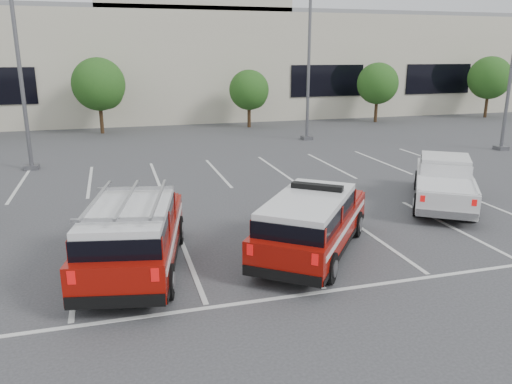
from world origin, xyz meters
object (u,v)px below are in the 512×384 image
tree_far_right (490,79)px  fire_chief_suv (312,227)px  ladder_suv (134,240)px  tree_mid_right (250,91)px  white_pickup (444,186)px  light_pole_mid (309,51)px  light_pole_left (18,51)px  tree_right (378,85)px  convention_building (163,57)px  tree_mid_left (100,86)px

tree_far_right → fire_chief_suv: size_ratio=0.94×
tree_far_right → ladder_suv: size_ratio=0.91×
tree_mid_right → ladder_suv: bearing=-112.0°
tree_far_right → white_pickup: 27.18m
light_pole_mid → fire_chief_suv: light_pole_mid is taller
tree_far_right → fire_chief_suv: bearing=-137.2°
light_pole_mid → ladder_suv: (-11.04, -16.54, -4.39)m
light_pole_left → light_pole_mid: same height
tree_right → convention_building: bearing=146.6°
light_pole_left → white_pickup: light_pole_left is taller
tree_mid_right → ladder_suv: size_ratio=0.75×
tree_mid_left → ladder_suv: (0.87, -22.59, -2.25)m
convention_building → tree_mid_left: size_ratio=12.38×
tree_mid_left → tree_right: size_ratio=1.10×
light_pole_left → ladder_suv: 13.86m
tree_mid_left → tree_right: 20.00m
ladder_suv → tree_far_right: bearing=49.2°
tree_mid_right → light_pole_left: size_ratio=0.39×
tree_right → tree_far_right: tree_far_right is taller
light_pole_left → tree_mid_right: bearing=37.5°
tree_mid_left → fire_chief_suv: (5.40, -22.75, -2.31)m
tree_far_right → light_pole_mid: light_pole_mid is taller
tree_mid_right → white_pickup: 19.97m
convention_building → ladder_suv: bearing=-97.4°
light_pole_mid → white_pickup: 14.51m
tree_mid_right → white_pickup: (1.55, -19.82, -1.86)m
convention_building → ladder_suv: 32.91m
tree_mid_left → light_pole_left: bearing=-107.1°
tree_mid_right → tree_right: tree_right is taller
fire_chief_suv → tree_far_right: bearing=80.3°
light_pole_mid → fire_chief_suv: bearing=-111.3°
tree_far_right → fire_chief_suv: 33.59m
light_pole_left → light_pole_mid: bearing=14.9°
tree_mid_left → ladder_suv: bearing=-87.8°
tree_far_right → ladder_suv: 36.93m
tree_mid_left → fire_chief_suv: 23.50m
tree_right → white_pickup: 21.65m
tree_mid_left → light_pole_mid: 13.53m
tree_mid_left → fire_chief_suv: tree_mid_left is taller
convention_building → tree_mid_right: 11.20m
tree_far_right → ladder_suv: tree_far_right is taller
convention_building → ladder_suv: size_ratio=11.23×
convention_building → tree_right: (14.91, -9.82, -1.95)m
white_pickup → light_pole_left: bearing=-180.0°
white_pickup → ladder_suv: (-10.69, -2.77, 0.15)m
tree_right → light_pole_left: 25.30m
light_pole_left → fire_chief_suv: size_ratio=1.98×
light_pole_left → ladder_suv: (3.96, -12.54, -4.39)m
tree_mid_right → tree_far_right: size_ratio=0.82×
convention_building → ladder_suv: (-4.22, -32.40, -3.92)m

